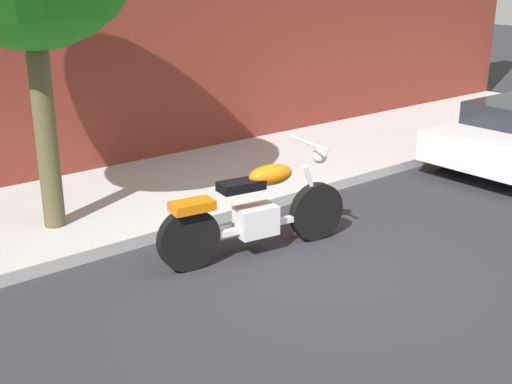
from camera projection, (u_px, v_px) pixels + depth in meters
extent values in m
plane|color=#28282D|center=(315.00, 264.00, 6.89)|extent=(60.00, 60.00, 0.00)
cube|color=#ACACAC|center=(168.00, 190.00, 8.98)|extent=(19.84, 2.68, 0.14)
cylinder|color=black|center=(316.00, 212.00, 7.43)|extent=(0.68, 0.22, 0.67)
cylinder|color=black|center=(189.00, 240.00, 6.66)|extent=(0.68, 0.22, 0.67)
cube|color=silver|center=(256.00, 220.00, 7.03)|extent=(0.48, 0.34, 0.32)
cube|color=silver|center=(256.00, 226.00, 7.05)|extent=(1.43, 0.30, 0.06)
ellipsoid|color=#D1660C|center=(271.00, 175.00, 6.96)|extent=(0.55, 0.34, 0.22)
cube|color=black|center=(241.00, 186.00, 6.81)|extent=(0.51, 0.31, 0.10)
cube|color=#D1660C|center=(192.00, 206.00, 6.57)|extent=(0.47, 0.30, 0.10)
cylinder|color=silver|center=(313.00, 189.00, 7.31)|extent=(0.28, 0.09, 0.58)
cylinder|color=silver|center=(310.00, 143.00, 7.11)|extent=(0.14, 0.70, 0.04)
sphere|color=silver|center=(320.00, 156.00, 7.23)|extent=(0.17, 0.17, 0.17)
cylinder|color=silver|center=(229.00, 229.00, 7.07)|extent=(0.80, 0.21, 0.09)
cylinder|color=black|center=(453.00, 148.00, 10.10)|extent=(0.64, 0.23, 0.64)
cylinder|color=brown|center=(45.00, 124.00, 7.18)|extent=(0.24, 0.24, 2.66)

